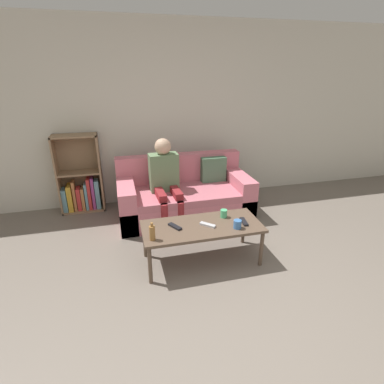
{
  "coord_description": "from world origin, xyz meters",
  "views": [
    {
      "loc": [
        -0.9,
        -1.51,
        1.94
      ],
      "look_at": [
        -0.08,
        1.68,
        0.58
      ],
      "focal_mm": 28.0,
      "sensor_mm": 36.0,
      "label": 1
    }
  ],
  "objects_px": {
    "person_adult": "(165,175)",
    "cup_far": "(237,224)",
    "coffee_table": "(202,229)",
    "cup_near": "(224,214)",
    "tv_remote_0": "(208,225)",
    "tv_remote_1": "(175,226)",
    "tv_remote_2": "(244,222)",
    "couch": "(184,196)",
    "bookshelf": "(81,183)",
    "bottle": "(152,233)"
  },
  "relations": [
    {
      "from": "cup_near",
      "to": "tv_remote_1",
      "type": "height_order",
      "value": "cup_near"
    },
    {
      "from": "tv_remote_2",
      "to": "bookshelf",
      "type": "bearing_deg",
      "value": 142.09
    },
    {
      "from": "coffee_table",
      "to": "tv_remote_0",
      "type": "xyz_separation_m",
      "value": [
        0.05,
        -0.03,
        0.05
      ]
    },
    {
      "from": "coffee_table",
      "to": "tv_remote_0",
      "type": "distance_m",
      "value": 0.08
    },
    {
      "from": "couch",
      "to": "bookshelf",
      "type": "height_order",
      "value": "bookshelf"
    },
    {
      "from": "cup_far",
      "to": "cup_near",
      "type": "bearing_deg",
      "value": 101.12
    },
    {
      "from": "bottle",
      "to": "tv_remote_1",
      "type": "bearing_deg",
      "value": 35.62
    },
    {
      "from": "bookshelf",
      "to": "couch",
      "type": "bearing_deg",
      "value": -20.41
    },
    {
      "from": "tv_remote_1",
      "to": "cup_far",
      "type": "bearing_deg",
      "value": -44.99
    },
    {
      "from": "cup_far",
      "to": "coffee_table",
      "type": "bearing_deg",
      "value": 156.22
    },
    {
      "from": "couch",
      "to": "tv_remote_2",
      "type": "height_order",
      "value": "couch"
    },
    {
      "from": "bookshelf",
      "to": "tv_remote_2",
      "type": "height_order",
      "value": "bookshelf"
    },
    {
      "from": "bookshelf",
      "to": "person_adult",
      "type": "distance_m",
      "value": 1.31
    },
    {
      "from": "person_adult",
      "to": "cup_far",
      "type": "distance_m",
      "value": 1.34
    },
    {
      "from": "couch",
      "to": "bookshelf",
      "type": "bearing_deg",
      "value": 159.59
    },
    {
      "from": "person_adult",
      "to": "tv_remote_1",
      "type": "xyz_separation_m",
      "value": [
        -0.08,
        -1.05,
        -0.19
      ]
    },
    {
      "from": "tv_remote_0",
      "to": "tv_remote_2",
      "type": "xyz_separation_m",
      "value": [
        0.39,
        -0.03,
        0.0
      ]
    },
    {
      "from": "coffee_table",
      "to": "tv_remote_1",
      "type": "distance_m",
      "value": 0.29
    },
    {
      "from": "person_adult",
      "to": "cup_near",
      "type": "height_order",
      "value": "person_adult"
    },
    {
      "from": "person_adult",
      "to": "coffee_table",
      "type": "bearing_deg",
      "value": -82.12
    },
    {
      "from": "bookshelf",
      "to": "tv_remote_1",
      "type": "bearing_deg",
      "value": -57.59
    },
    {
      "from": "cup_near",
      "to": "tv_remote_1",
      "type": "xyz_separation_m",
      "value": [
        -0.56,
        -0.09,
        -0.03
      ]
    },
    {
      "from": "coffee_table",
      "to": "tv_remote_2",
      "type": "bearing_deg",
      "value": -6.94
    },
    {
      "from": "tv_remote_1",
      "to": "tv_remote_2",
      "type": "bearing_deg",
      "value": -35.64
    },
    {
      "from": "couch",
      "to": "cup_near",
      "type": "xyz_separation_m",
      "value": [
        0.2,
        -1.04,
        0.21
      ]
    },
    {
      "from": "bookshelf",
      "to": "tv_remote_2",
      "type": "xyz_separation_m",
      "value": [
        1.78,
        -1.74,
        0.03
      ]
    },
    {
      "from": "person_adult",
      "to": "cup_near",
      "type": "bearing_deg",
      "value": -66.09
    },
    {
      "from": "tv_remote_1",
      "to": "tv_remote_2",
      "type": "height_order",
      "value": "same"
    },
    {
      "from": "cup_near",
      "to": "tv_remote_0",
      "type": "height_order",
      "value": "cup_near"
    },
    {
      "from": "coffee_table",
      "to": "tv_remote_2",
      "type": "xyz_separation_m",
      "value": [
        0.45,
        -0.05,
        0.05
      ]
    },
    {
      "from": "couch",
      "to": "cup_near",
      "type": "relative_size",
      "value": 20.45
    },
    {
      "from": "bookshelf",
      "to": "tv_remote_1",
      "type": "relative_size",
      "value": 6.51
    },
    {
      "from": "bookshelf",
      "to": "cup_far",
      "type": "bearing_deg",
      "value": -47.66
    },
    {
      "from": "bookshelf",
      "to": "tv_remote_0",
      "type": "distance_m",
      "value": 2.2
    },
    {
      "from": "bookshelf",
      "to": "cup_near",
      "type": "xyz_separation_m",
      "value": [
        1.62,
        -1.57,
        0.06
      ]
    },
    {
      "from": "cup_near",
      "to": "bottle",
      "type": "bearing_deg",
      "value": -161.43
    },
    {
      "from": "cup_near",
      "to": "tv_remote_2",
      "type": "xyz_separation_m",
      "value": [
        0.17,
        -0.17,
        -0.03
      ]
    },
    {
      "from": "couch",
      "to": "person_adult",
      "type": "height_order",
      "value": "person_adult"
    },
    {
      "from": "coffee_table",
      "to": "cup_near",
      "type": "distance_m",
      "value": 0.31
    },
    {
      "from": "coffee_table",
      "to": "person_adult",
      "type": "bearing_deg",
      "value": 100.48
    },
    {
      "from": "cup_near",
      "to": "couch",
      "type": "bearing_deg",
      "value": 100.95
    },
    {
      "from": "tv_remote_0",
      "to": "bottle",
      "type": "bearing_deg",
      "value": 146.91
    },
    {
      "from": "tv_remote_0",
      "to": "bookshelf",
      "type": "bearing_deg",
      "value": 83.42
    },
    {
      "from": "tv_remote_0",
      "to": "tv_remote_2",
      "type": "relative_size",
      "value": 0.89
    },
    {
      "from": "couch",
      "to": "tv_remote_0",
      "type": "relative_size",
      "value": 11.62
    },
    {
      "from": "coffee_table",
      "to": "tv_remote_1",
      "type": "height_order",
      "value": "tv_remote_1"
    },
    {
      "from": "person_adult",
      "to": "bottle",
      "type": "xyz_separation_m",
      "value": [
        -0.34,
        -1.24,
        -0.13
      ]
    },
    {
      "from": "person_adult",
      "to": "cup_near",
      "type": "relative_size",
      "value": 12.63
    },
    {
      "from": "coffee_table",
      "to": "cup_near",
      "type": "relative_size",
      "value": 14.09
    },
    {
      "from": "tv_remote_1",
      "to": "person_adult",
      "type": "bearing_deg",
      "value": 56.04
    }
  ]
}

